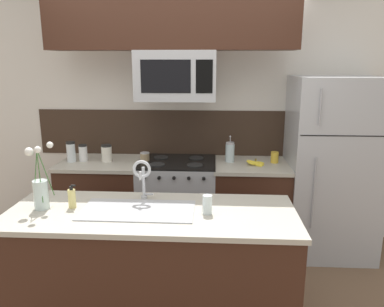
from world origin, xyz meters
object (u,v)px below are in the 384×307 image
(dish_soap_bottle, at_px, (72,198))
(coffee_tin, at_px, (275,157))
(storage_jar_squat, at_px, (145,157))
(sink_faucet, at_px, (142,174))
(drinking_glass, at_px, (207,205))
(storage_jar_tall, at_px, (71,152))
(french_press, at_px, (230,152))
(microwave, at_px, (176,76))
(refrigerator, at_px, (331,167))
(flower_vase, at_px, (41,191))
(stove_range, at_px, (178,205))
(banana_bunch, at_px, (256,163))
(storage_jar_medium, at_px, (83,153))
(storage_jar_short, at_px, (107,153))

(dish_soap_bottle, bearing_deg, coffee_tin, 38.99)
(storage_jar_squat, height_order, sink_faucet, sink_faucet)
(drinking_glass, bearing_deg, storage_jar_tall, 138.18)
(french_press, distance_m, drinking_glass, 1.35)
(coffee_tin, height_order, sink_faucet, sink_faucet)
(microwave, xyz_separation_m, refrigerator, (1.51, 0.04, -0.88))
(french_press, distance_m, flower_vase, 1.87)
(stove_range, height_order, sink_faucet, sink_faucet)
(storage_jar_squat, xyz_separation_m, dish_soap_bottle, (-0.28, -1.23, 0.02))
(refrigerator, bearing_deg, banana_bunch, -173.73)
(storage_jar_tall, bearing_deg, flower_vase, -78.11)
(stove_range, xyz_separation_m, refrigerator, (1.51, 0.02, 0.42))
(drinking_glass, bearing_deg, french_press, 81.51)
(storage_jar_tall, xyz_separation_m, storage_jar_squat, (0.74, 0.04, -0.05))
(storage_jar_medium, xyz_separation_m, storage_jar_squat, (0.62, 0.01, -0.04))
(storage_jar_tall, bearing_deg, french_press, 3.23)
(storage_jar_short, xyz_separation_m, drinking_glass, (1.04, -1.27, -0.02))
(storage_jar_tall, xyz_separation_m, coffee_tin, (2.03, 0.08, -0.05))
(french_press, distance_m, coffee_tin, 0.44)
(banana_bunch, distance_m, sink_faucet, 1.36)
(dish_soap_bottle, bearing_deg, banana_bunch, 40.19)
(french_press, bearing_deg, microwave, -171.19)
(storage_jar_tall, height_order, french_press, french_press)
(flower_vase, bearing_deg, storage_jar_short, 85.66)
(storage_jar_squat, distance_m, banana_bunch, 1.10)
(banana_bunch, distance_m, french_press, 0.28)
(storage_jar_tall, relative_size, storage_jar_squat, 2.15)
(refrigerator, xyz_separation_m, sink_faucet, (-1.65, -1.08, 0.23))
(storage_jar_short, height_order, dish_soap_bottle, storage_jar_short)
(storage_jar_tall, xyz_separation_m, sink_faucet, (0.92, -1.03, 0.10))
(coffee_tin, distance_m, sink_faucet, 1.58)
(microwave, distance_m, coffee_tin, 1.25)
(storage_jar_squat, height_order, french_press, french_press)
(storage_jar_tall, bearing_deg, sink_faucet, -48.24)
(storage_jar_medium, height_order, coffee_tin, storage_jar_medium)
(dish_soap_bottle, bearing_deg, microwave, 63.23)
(dish_soap_bottle, bearing_deg, storage_jar_short, 95.00)
(flower_vase, bearing_deg, storage_jar_medium, 96.61)
(stove_range, distance_m, flower_vase, 1.59)
(refrigerator, bearing_deg, storage_jar_squat, -179.75)
(stove_range, distance_m, refrigerator, 1.57)
(french_press, relative_size, dish_soap_bottle, 1.62)
(storage_jar_medium, bearing_deg, sink_faucet, -52.69)
(microwave, distance_m, storage_jar_short, 1.04)
(storage_jar_tall, height_order, storage_jar_medium, storage_jar_tall)
(microwave, xyz_separation_m, storage_jar_medium, (-0.95, 0.02, -0.76))
(storage_jar_short, xyz_separation_m, coffee_tin, (1.68, 0.05, -0.03))
(microwave, height_order, dish_soap_bottle, microwave)
(storage_jar_medium, distance_m, sink_faucet, 1.34)
(coffee_tin, distance_m, flower_vase, 2.20)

